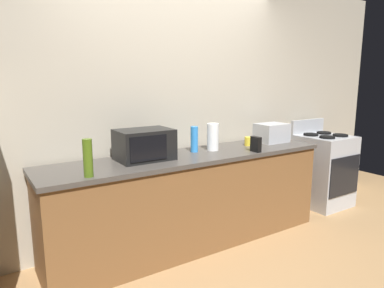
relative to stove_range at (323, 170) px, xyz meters
The scene contains 12 objects.
ground_plane 2.09m from the stove_range, 168.70° to the right, with size 8.00×8.00×0.00m, color #A87F51.
back_wall 2.23m from the stove_range, 168.41° to the left, with size 6.40×0.10×2.70m, color #B2A893.
counter_run 2.00m from the stove_range, behind, with size 2.84×0.64×0.90m.
stove_range is the anchor object (origin of this frame).
microwave 2.54m from the stove_range, behind, with size 0.48×0.35×0.27m.
toaster_oven 1.05m from the stove_range, behind, with size 0.34×0.26×0.21m, color #B7BABF.
paper_towel_roll 1.81m from the stove_range, behind, with size 0.12×0.12×0.27m, color white.
cordless_phone 1.52m from the stove_range, behind, with size 0.05×0.11×0.15m, color black.
bottle_olive_oil 3.11m from the stove_range, behind, with size 0.07×0.07×0.28m, color #4C6B19.
bottle_wine 2.19m from the stove_range, behind, with size 0.07×0.07×0.19m, color #1E3F19.
bottle_spray_cleaner 2.00m from the stove_range, behind, with size 0.07×0.07×0.25m, color #338CE5.
mug_yellow 1.34m from the stove_range, behind, with size 0.09×0.09×0.09m, color yellow.
Camera 1 is at (-1.74, -2.29, 1.60)m, focal length 32.39 mm.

